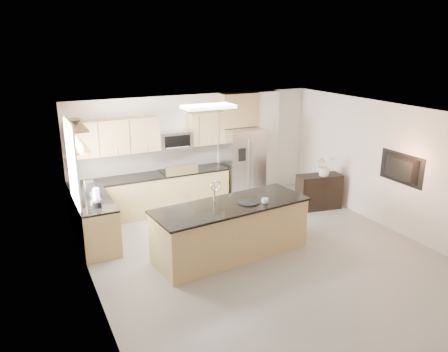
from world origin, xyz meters
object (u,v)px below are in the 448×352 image
credenza (319,192)px  flower_vase (325,160)px  refrigerator (242,164)px  bowl (73,120)px  kettle (95,193)px  coffee_maker (90,190)px  island (231,229)px  blender (97,199)px  television (398,169)px  range (178,190)px  cup (265,201)px  platter (249,202)px  microwave (175,140)px

credenza → flower_vase: size_ratio=1.36×
refrigerator → bowl: 4.24m
credenza → kettle: 5.04m
coffee_maker → island: bearing=-37.8°
refrigerator → blender: (-3.73, -1.43, 0.19)m
television → bowl: bearing=67.3°
range → cup: range is taller
bowl → coffee_maker: bearing=-45.9°
coffee_maker → flower_vase: size_ratio=0.42×
refrigerator → cup: refrigerator is taller
island → cup: (0.56, -0.24, 0.54)m
refrigerator → island: size_ratio=0.60×
platter → flower_vase: flower_vase is taller
island → platter: (0.32, -0.08, 0.50)m
credenza → blender: bearing=-169.3°
microwave → bowl: (-2.25, -0.84, 0.76)m
range → coffee_maker: (-2.09, -0.88, 0.60)m
bowl → cup: bearing=-35.8°
kettle → flower_vase: flower_vase is taller
platter → blender: size_ratio=1.07×
bowl → flower_vase: (5.29, -0.75, -1.19)m
coffee_maker → bowl: 1.33m
microwave → flower_vase: size_ratio=1.01×
microwave → range: bearing=-90.0°
island → bowl: (-2.32, 1.84, 1.89)m
range → coffee_maker: bearing=-157.3°
range → kettle: kettle is taller
range → credenza: 3.28m
range → cup: (0.63, -2.80, 0.57)m
coffee_maker → flower_vase: 5.17m
kettle → cup: bearing=-33.2°
range → microwave: size_ratio=1.50×
range → platter: size_ratio=2.94×
island → credenza: 3.12m
cup → coffee_maker: (-2.72, 1.92, 0.03)m
blender → television: bearing=-16.4°
coffee_maker → flower_vase: flower_vase is taller
refrigerator → coffee_maker: 3.85m
island → coffee_maker: 2.80m
platter → bowl: size_ratio=1.00×
range → television: (3.51, -3.12, 0.88)m
microwave → island: (0.07, -2.68, -1.13)m
credenza → bowl: 5.62m
microwave → platter: 2.86m
credenza → platter: bearing=-144.6°
island → cup: size_ratio=23.20×
island → flower_vase: flower_vase is taller
coffee_maker → television: (5.61, -2.24, 0.28)m
platter → bowl: bowl is taller
platter → television: 3.18m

